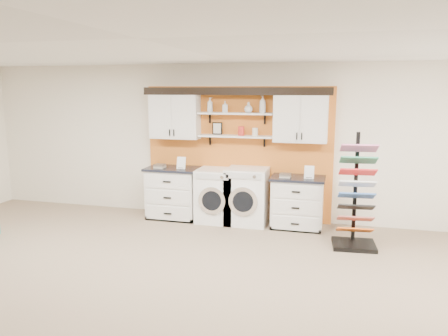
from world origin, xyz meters
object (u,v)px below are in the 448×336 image
(base_cabinet_right, at_px, (297,202))
(sample_rack, at_px, (355,212))
(dryer, at_px, (247,196))
(base_cabinet_left, at_px, (174,193))
(washer, at_px, (217,195))

(base_cabinet_right, distance_m, sample_rack, 1.18)
(dryer, bearing_deg, base_cabinet_left, 179.86)
(base_cabinet_right, relative_size, dryer, 0.91)
(base_cabinet_right, height_order, sample_rack, sample_rack)
(washer, bearing_deg, base_cabinet_left, 179.77)
(base_cabinet_left, relative_size, washer, 1.01)
(dryer, bearing_deg, base_cabinet_right, 0.22)
(base_cabinet_left, xyz_separation_m, washer, (0.83, -0.00, 0.01))
(base_cabinet_right, bearing_deg, sample_rack, -37.83)
(base_cabinet_right, bearing_deg, dryer, -179.78)
(washer, relative_size, dryer, 0.96)
(washer, xyz_separation_m, dryer, (0.55, 0.00, 0.02))
(washer, bearing_deg, dryer, 0.00)
(washer, height_order, sample_rack, sample_rack)
(sample_rack, bearing_deg, base_cabinet_left, 162.82)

